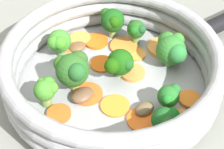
% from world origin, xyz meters
% --- Properties ---
extents(ground_plane, '(4.00, 4.00, 0.00)m').
position_xyz_m(ground_plane, '(0.00, 0.00, 0.00)').
color(ground_plane, gray).
extents(skillet, '(0.28, 0.28, 0.01)m').
position_xyz_m(skillet, '(0.00, 0.00, 0.01)').
color(skillet, '#939699').
rests_on(skillet, ground_plane).
extents(skillet_rim_wall, '(0.30, 0.30, 0.06)m').
position_xyz_m(skillet_rim_wall, '(0.00, 0.00, 0.04)').
color(skillet_rim_wall, '#96989C').
rests_on(skillet_rim_wall, skillet).
extents(skillet_rivet_left, '(0.01, 0.01, 0.01)m').
position_xyz_m(skillet_rivet_left, '(0.08, -0.11, 0.02)').
color(skillet_rivet_left, '#959797').
rests_on(skillet_rivet_left, skillet).
extents(skillet_rivet_right, '(0.01, 0.01, 0.01)m').
position_xyz_m(skillet_rivet_right, '(0.12, -0.07, 0.02)').
color(skillet_rivet_right, '#93959D').
rests_on(skillet_rivet_right, skillet).
extents(carrot_slice_0, '(0.05, 0.05, 0.00)m').
position_xyz_m(carrot_slice_0, '(0.08, -0.00, 0.01)').
color(carrot_slice_0, orange).
rests_on(carrot_slice_0, skillet).
extents(carrot_slice_1, '(0.05, 0.05, 0.00)m').
position_xyz_m(carrot_slice_1, '(0.03, 0.02, 0.01)').
color(carrot_slice_1, orange).
rests_on(carrot_slice_1, skillet).
extents(carrot_slice_2, '(0.06, 0.06, 0.00)m').
position_xyz_m(carrot_slice_2, '(-0.06, -0.05, 0.01)').
color(carrot_slice_2, orange).
rests_on(carrot_slice_2, skillet).
extents(carrot_slice_3, '(0.04, 0.04, 0.00)m').
position_xyz_m(carrot_slice_3, '(-0.04, -0.02, 0.01)').
color(carrot_slice_3, orange).
rests_on(carrot_slice_3, skillet).
extents(carrot_slice_4, '(0.04, 0.04, 0.01)m').
position_xyz_m(carrot_slice_4, '(-0.08, 0.05, 0.01)').
color(carrot_slice_4, orange).
rests_on(carrot_slice_4, skillet).
extents(carrot_slice_5, '(0.05, 0.05, 0.01)m').
position_xyz_m(carrot_slice_5, '(0.02, -0.02, 0.01)').
color(carrot_slice_5, orange).
rests_on(carrot_slice_5, skillet).
extents(carrot_slice_6, '(0.06, 0.06, 0.00)m').
position_xyz_m(carrot_slice_6, '(-0.03, 0.03, 0.01)').
color(carrot_slice_6, orange).
rests_on(carrot_slice_6, skillet).
extents(carrot_slice_7, '(0.04, 0.04, 0.00)m').
position_xyz_m(carrot_slice_7, '(0.07, -0.02, 0.01)').
color(carrot_slice_7, orange).
rests_on(carrot_slice_7, skillet).
extents(carrot_slice_8, '(0.05, 0.05, 0.00)m').
position_xyz_m(carrot_slice_8, '(0.06, 0.09, 0.01)').
color(carrot_slice_8, orange).
rests_on(carrot_slice_8, skillet).
extents(carrot_slice_9, '(0.04, 0.04, 0.01)m').
position_xyz_m(carrot_slice_9, '(-0.01, -0.11, 0.01)').
color(carrot_slice_9, orange).
rests_on(carrot_slice_9, skillet).
extents(carrot_slice_10, '(0.06, 0.06, 0.01)m').
position_xyz_m(carrot_slice_10, '(0.09, -0.06, 0.01)').
color(carrot_slice_10, '#EE9441').
rests_on(carrot_slice_10, skillet).
extents(carrot_slice_11, '(0.06, 0.06, 0.01)m').
position_xyz_m(carrot_slice_11, '(-0.05, -0.10, 0.01)').
color(carrot_slice_11, orange).
rests_on(carrot_slice_11, skillet).
extents(carrot_slice_12, '(0.05, 0.05, 0.01)m').
position_xyz_m(carrot_slice_12, '(0.08, 0.07, 0.01)').
color(carrot_slice_12, orange).
rests_on(carrot_slice_12, skillet).
extents(carrot_slice_13, '(0.04, 0.04, 0.01)m').
position_xyz_m(carrot_slice_13, '(0.08, 0.05, 0.01)').
color(carrot_slice_13, orange).
rests_on(carrot_slice_13, skillet).
extents(broccoli_floret_0, '(0.04, 0.04, 0.05)m').
position_xyz_m(broccoli_floret_0, '(0.10, 0.02, 0.04)').
color(broccoli_floret_0, '#8AB664').
rests_on(broccoli_floret_0, skillet).
extents(broccoli_floret_1, '(0.04, 0.04, 0.04)m').
position_xyz_m(broccoli_floret_1, '(0.04, 0.09, 0.04)').
color(broccoli_floret_1, '#5B874D').
rests_on(broccoli_floret_1, skillet).
extents(broccoli_floret_2, '(0.03, 0.03, 0.04)m').
position_xyz_m(broccoli_floret_2, '(-0.06, 0.07, 0.04)').
color(broccoli_floret_2, '#789D4D').
rests_on(broccoli_floret_2, skillet).
extents(broccoli_floret_3, '(0.05, 0.05, 0.06)m').
position_xyz_m(broccoli_floret_3, '(-0.02, 0.05, 0.05)').
color(broccoli_floret_3, '#79A451').
rests_on(broccoli_floret_3, skillet).
extents(broccoli_floret_4, '(0.05, 0.05, 0.05)m').
position_xyz_m(broccoli_floret_4, '(0.06, -0.07, 0.04)').
color(broccoli_floret_4, '#668954').
rests_on(broccoli_floret_4, skillet).
extents(broccoli_floret_5, '(0.03, 0.03, 0.04)m').
position_xyz_m(broccoli_floret_5, '(-0.03, -0.08, 0.04)').
color(broccoli_floret_5, '#668C56').
rests_on(broccoli_floret_5, skillet).
extents(broccoli_floret_6, '(0.04, 0.03, 0.04)m').
position_xyz_m(broccoli_floret_6, '(-0.07, -0.08, 0.04)').
color(broccoli_floret_6, '#8AAE6C').
rests_on(broccoli_floret_6, skillet).
extents(broccoli_floret_7, '(0.04, 0.04, 0.04)m').
position_xyz_m(broccoli_floret_7, '(0.01, -0.01, 0.04)').
color(broccoli_floret_7, '#8DB667').
rests_on(broccoli_floret_7, skillet).
extents(broccoli_floret_8, '(0.03, 0.03, 0.04)m').
position_xyz_m(broccoli_floret_8, '(0.09, -0.02, 0.04)').
color(broccoli_floret_8, '#669453').
rests_on(broccoli_floret_8, skillet).
extents(mushroom_piece_0, '(0.04, 0.04, 0.01)m').
position_xyz_m(mushroom_piece_0, '(-0.04, 0.03, 0.02)').
color(mushroom_piece_0, brown).
rests_on(mushroom_piece_0, skillet).
extents(mushroom_piece_1, '(0.04, 0.03, 0.01)m').
position_xyz_m(mushroom_piece_1, '(0.06, 0.07, 0.02)').
color(mushroom_piece_1, brown).
rests_on(mushroom_piece_1, skillet).
extents(mushroom_piece_2, '(0.03, 0.03, 0.01)m').
position_xyz_m(mushroom_piece_2, '(-0.04, -0.05, 0.02)').
color(mushroom_piece_2, brown).
rests_on(mushroom_piece_2, skillet).
extents(mushroom_piece_3, '(0.04, 0.03, 0.01)m').
position_xyz_m(mushroom_piece_3, '(0.03, -0.00, 0.02)').
color(mushroom_piece_3, brown).
rests_on(mushroom_piece_3, skillet).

